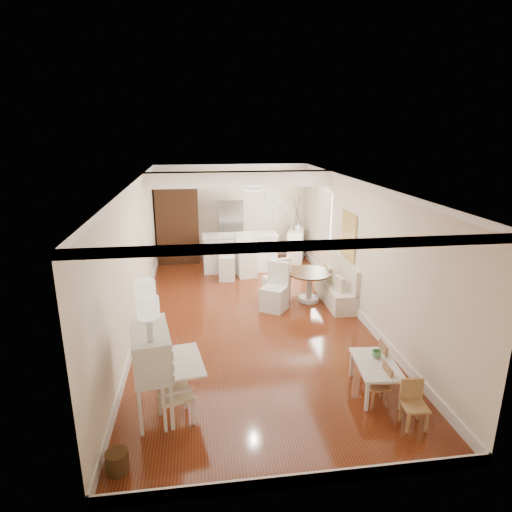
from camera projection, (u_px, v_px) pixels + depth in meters
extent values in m
plane|color=maroon|center=(250.00, 317.00, 8.96)|extent=(9.00, 9.00, 0.00)
cube|color=white|center=(250.00, 182.00, 8.16)|extent=(4.50, 9.00, 0.04)
cube|color=#F2E5CD|center=(232.00, 212.00, 12.83)|extent=(4.50, 0.04, 2.80)
cube|color=#F2E5CD|center=(305.00, 376.00, 4.29)|extent=(4.50, 0.04, 2.80)
cube|color=#F2E5CD|center=(135.00, 257.00, 8.27)|extent=(0.04, 9.00, 2.80)
cube|color=#F2E5CD|center=(358.00, 249.00, 8.85)|extent=(0.04, 9.00, 2.80)
cube|color=white|center=(239.00, 179.00, 10.30)|extent=(4.50, 0.45, 0.36)
cube|color=tan|center=(348.00, 236.00, 9.28)|extent=(0.04, 0.84, 1.04)
cube|color=white|center=(324.00, 219.00, 11.09)|extent=(0.04, 1.10, 1.40)
cylinder|color=#381E11|center=(191.00, 198.00, 12.53)|extent=(0.30, 0.03, 0.30)
cylinder|color=white|center=(253.00, 188.00, 7.70)|extent=(0.36, 0.36, 0.08)
cube|color=white|center=(152.00, 372.00, 5.77)|extent=(1.13, 1.14, 1.26)
cube|color=white|center=(175.00, 393.00, 5.68)|extent=(0.58, 0.58, 0.82)
cylinder|color=#4C3117|center=(117.00, 462.00, 4.88)|extent=(0.29, 0.29, 0.26)
cube|color=white|center=(375.00, 378.00, 6.33)|extent=(0.68, 1.02, 0.48)
cube|color=#9F6D48|center=(378.00, 385.00, 6.05)|extent=(0.29, 0.29, 0.60)
cube|color=#976A44|center=(374.00, 362.00, 6.60)|extent=(0.33, 0.33, 0.65)
cube|color=tan|center=(415.00, 405.00, 5.57)|extent=(0.33, 0.33, 0.64)
cube|color=silver|center=(336.00, 282.00, 9.55)|extent=(0.52, 1.60, 0.98)
cylinder|color=#4B2F18|center=(309.00, 286.00, 9.69)|extent=(1.36, 1.36, 0.70)
cube|color=white|center=(274.00, 287.00, 9.17)|extent=(0.69, 0.70, 1.04)
cube|color=white|center=(276.00, 278.00, 9.78)|extent=(0.61, 0.62, 1.03)
cube|color=white|center=(240.00, 253.00, 11.77)|extent=(2.05, 0.65, 1.03)
cube|color=white|center=(227.00, 261.00, 11.02)|extent=(0.44, 0.44, 1.02)
cube|color=white|center=(246.00, 255.00, 11.27)|extent=(0.54, 0.54, 1.18)
cube|color=#381E11|center=(178.00, 224.00, 12.39)|extent=(1.20, 0.60, 2.30)
imported|color=silver|center=(243.00, 230.00, 12.68)|extent=(0.75, 0.65, 1.80)
cube|color=white|center=(296.00, 245.00, 12.68)|extent=(0.72, 1.06, 0.93)
imported|color=#5FA363|center=(377.00, 354.00, 6.41)|extent=(0.16, 0.16, 0.11)
imported|color=silver|center=(298.00, 227.00, 12.47)|extent=(0.22, 0.22, 0.22)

